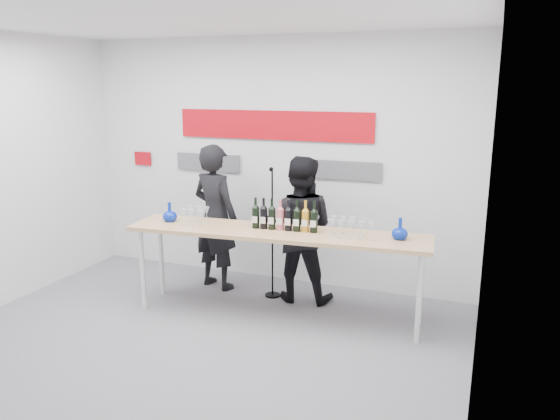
{
  "coord_description": "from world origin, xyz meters",
  "views": [
    {
      "loc": [
        2.52,
        -4.18,
        2.45
      ],
      "look_at": [
        0.48,
        0.99,
        1.15
      ],
      "focal_mm": 35.0,
      "sensor_mm": 36.0,
      "label": 1
    }
  ],
  "objects": [
    {
      "name": "ground",
      "position": [
        0.0,
        0.0,
        0.0
      ],
      "size": [
        5.0,
        5.0,
        0.0
      ],
      "primitive_type": "plane",
      "color": "slate",
      "rests_on": "ground"
    },
    {
      "name": "glasses_left",
      "position": [
        -0.44,
        0.82,
        1.04
      ],
      "size": [
        0.28,
        0.24,
        0.18
      ],
      "color": "silver",
      "rests_on": "tasting_table"
    },
    {
      "name": "glasses_right",
      "position": [
        1.24,
        0.95,
        1.04
      ],
      "size": [
        0.48,
        0.25,
        0.18
      ],
      "color": "silver",
      "rests_on": "tasting_table"
    },
    {
      "name": "tasting_table",
      "position": [
        0.48,
        0.89,
        0.88
      ],
      "size": [
        3.21,
        0.9,
        0.95
      ],
      "rotation": [
        0.0,
        0.0,
        0.08
      ],
      "color": "tan",
      "rests_on": "ground"
    },
    {
      "name": "decanter_right",
      "position": [
        1.72,
        1.05,
        1.06
      ],
      "size": [
        0.16,
        0.16,
        0.21
      ],
      "primitive_type": null,
      "color": "#082498",
      "rests_on": "tasting_table"
    },
    {
      "name": "back_wall",
      "position": [
        0.0,
        2.0,
        1.5
      ],
      "size": [
        5.0,
        0.04,
        3.0
      ],
      "primitive_type": "cube",
      "color": "silver",
      "rests_on": "ground"
    },
    {
      "name": "signage",
      "position": [
        -0.06,
        1.97,
        1.81
      ],
      "size": [
        3.38,
        0.02,
        0.79
      ],
      "color": "#B70712",
      "rests_on": "back_wall"
    },
    {
      "name": "presenter_left",
      "position": [
        -0.53,
        1.44,
        0.88
      ],
      "size": [
        0.73,
        0.58,
        1.76
      ],
      "primitive_type": "imported",
      "rotation": [
        0.0,
        0.0,
        2.87
      ],
      "color": "black",
      "rests_on": "ground"
    },
    {
      "name": "wine_bottles",
      "position": [
        0.55,
        0.94,
        1.12
      ],
      "size": [
        0.71,
        0.13,
        0.33
      ],
      "rotation": [
        0.0,
        0.0,
        0.08
      ],
      "color": "black",
      "rests_on": "tasting_table"
    },
    {
      "name": "decanter_left",
      "position": [
        -0.77,
        0.83,
        1.06
      ],
      "size": [
        0.16,
        0.16,
        0.21
      ],
      "primitive_type": null,
      "color": "#082498",
      "rests_on": "tasting_table"
    },
    {
      "name": "presenter_right",
      "position": [
        0.54,
        1.44,
        0.83
      ],
      "size": [
        0.88,
        0.72,
        1.67
      ],
      "primitive_type": "imported",
      "rotation": [
        0.0,
        0.0,
        3.26
      ],
      "color": "black",
      "rests_on": "ground"
    },
    {
      "name": "mic_stand",
      "position": [
        0.23,
        1.4,
        0.47
      ],
      "size": [
        0.18,
        0.18,
        1.54
      ],
      "rotation": [
        0.0,
        0.0,
        -0.08
      ],
      "color": "black",
      "rests_on": "ground"
    }
  ]
}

